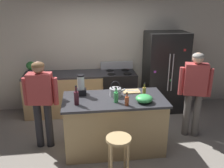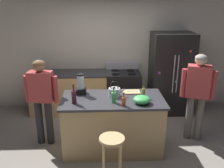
{
  "view_description": "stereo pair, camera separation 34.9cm",
  "coord_description": "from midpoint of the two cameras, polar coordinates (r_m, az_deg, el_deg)",
  "views": [
    {
      "loc": [
        -0.51,
        -3.76,
        2.51
      ],
      "look_at": [
        0.0,
        0.3,
        1.1
      ],
      "focal_mm": 39.42,
      "sensor_mm": 36.0,
      "label": 1
    },
    {
      "loc": [
        -0.16,
        -3.79,
        2.51
      ],
      "look_at": [
        0.0,
        0.3,
        1.1
      ],
      "focal_mm": 39.42,
      "sensor_mm": 36.0,
      "label": 2
    }
  ],
  "objects": [
    {
      "name": "cutting_board",
      "position": [
        4.37,
        2.23,
        -1.76
      ],
      "size": [
        0.3,
        0.2,
        0.02
      ],
      "primitive_type": "cube",
      "color": "tan",
      "rests_on": "kitchen_island"
    },
    {
      "name": "bar_stool",
      "position": [
        3.58,
        -1.35,
        -14.51
      ],
      "size": [
        0.36,
        0.36,
        0.69
      ],
      "color": "tan",
      "rests_on": "ground_plane"
    },
    {
      "name": "kitchen_island",
      "position": [
        4.3,
        -1.85,
        -9.2
      ],
      "size": [
        1.71,
        0.88,
        0.95
      ],
      "color": "tan",
      "rests_on": "ground_plane"
    },
    {
      "name": "bottle_cooking_sauce",
      "position": [
        3.8,
        0.84,
        -3.94
      ],
      "size": [
        0.06,
        0.06,
        0.22
      ],
      "color": "#B24C26",
      "rests_on": "kitchen_island"
    },
    {
      "name": "chef_knife",
      "position": [
        4.37,
        2.49,
        -1.59
      ],
      "size": [
        0.22,
        0.08,
        0.01
      ],
      "primitive_type": "cube",
      "rotation": [
        0.0,
        0.0,
        -0.22
      ],
      "color": "#B7BABF",
      "rests_on": "cutting_board"
    },
    {
      "name": "tea_kettle",
      "position": [
        4.17,
        -1.59,
        -1.81
      ],
      "size": [
        0.28,
        0.2,
        0.27
      ],
      "color": "#B7BABF",
      "rests_on": "kitchen_island"
    },
    {
      "name": "back_counter_run",
      "position": [
        5.72,
        -11.35,
        -2.2
      ],
      "size": [
        2.0,
        0.64,
        0.95
      ],
      "color": "tan",
      "rests_on": "ground_plane"
    },
    {
      "name": "person_by_island_left",
      "position": [
        4.37,
        -18.36,
        -2.92
      ],
      "size": [
        0.6,
        0.26,
        1.56
      ],
      "color": "#26262B",
      "rests_on": "ground_plane"
    },
    {
      "name": "bottle_vinegar",
      "position": [
        4.17,
        5.11,
        -1.77
      ],
      "size": [
        0.06,
        0.06,
        0.24
      ],
      "color": "olive",
      "rests_on": "kitchen_island"
    },
    {
      "name": "potted_plant",
      "position": [
        5.64,
        -19.96,
        3.65
      ],
      "size": [
        0.2,
        0.2,
        0.3
      ],
      "color": "#4C4C51",
      "rests_on": "back_counter_run"
    },
    {
      "name": "bottle_soda",
      "position": [
        3.91,
        -1.6,
        -3.03
      ],
      "size": [
        0.07,
        0.07,
        0.26
      ],
      "color": "#3FB259",
      "rests_on": "kitchen_island"
    },
    {
      "name": "blender_appliance",
      "position": [
        4.26,
        -9.52,
        -0.58
      ],
      "size": [
        0.17,
        0.17,
        0.36
      ],
      "color": "black",
      "rests_on": "kitchen_island"
    },
    {
      "name": "bottle_wine",
      "position": [
        3.88,
        -10.82,
        -3.18
      ],
      "size": [
        0.08,
        0.08,
        0.32
      ],
      "color": "#471923",
      "rests_on": "kitchen_island"
    },
    {
      "name": "stove_range",
      "position": [
        5.71,
        -0.27,
        -1.73
      ],
      "size": [
        0.76,
        0.65,
        1.13
      ],
      "color": "black",
      "rests_on": "ground_plane"
    },
    {
      "name": "person_by_sink_right",
      "position": [
        4.69,
        16.66,
        -0.75
      ],
      "size": [
        0.59,
        0.33,
        1.63
      ],
      "color": "#66605B",
      "rests_on": "ground_plane"
    },
    {
      "name": "ground_plane",
      "position": [
        4.54,
        -1.78,
        -14.5
      ],
      "size": [
        14.0,
        14.0,
        0.0
      ],
      "primitive_type": "plane",
      "color": "gray"
    },
    {
      "name": "refrigerator",
      "position": [
        5.77,
        10.45,
        2.71
      ],
      "size": [
        0.9,
        0.73,
        1.84
      ],
      "color": "black",
      "rests_on": "ground_plane"
    },
    {
      "name": "mixing_bowl",
      "position": [
        3.94,
        4.95,
        -3.42
      ],
      "size": [
        0.28,
        0.28,
        0.12
      ],
      "primitive_type": "ellipsoid",
      "color": "#3FB259",
      "rests_on": "kitchen_island"
    },
    {
      "name": "back_wall",
      "position": [
        5.85,
        -3.77,
        7.57
      ],
      "size": [
        8.0,
        0.1,
        2.7
      ],
      "primitive_type": "cube",
      "color": "beige",
      "rests_on": "ground_plane"
    }
  ]
}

